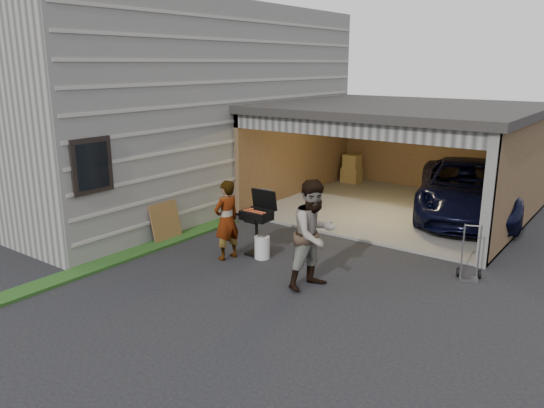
{
  "coord_description": "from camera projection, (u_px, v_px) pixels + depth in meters",
  "views": [
    {
      "loc": [
        6.43,
        -6.9,
        3.93
      ],
      "look_at": [
        0.19,
        1.52,
        1.15
      ],
      "focal_mm": 35.0,
      "sensor_mm": 36.0,
      "label": 1
    }
  ],
  "objects": [
    {
      "name": "bbq_grill",
      "position": [
        257.0,
        217.0,
        11.1
      ],
      "size": [
        0.61,
        0.54,
        1.37
      ],
      "color": "black",
      "rests_on": "ground"
    },
    {
      "name": "groundcover_strip",
      "position": [
        99.0,
        265.0,
        10.58
      ],
      "size": [
        0.5,
        8.0,
        0.06
      ],
      "primitive_type": "cube",
      "color": "#193814",
      "rests_on": "ground"
    },
    {
      "name": "propane_tank",
      "position": [
        262.0,
        247.0,
        11.0
      ],
      "size": [
        0.36,
        0.36,
        0.47
      ],
      "primitive_type": "cylinder",
      "rotation": [
        0.0,
        0.0,
        0.15
      ],
      "color": "silver",
      "rests_on": "ground"
    },
    {
      "name": "garage",
      "position": [
        404.0,
        142.0,
        14.42
      ],
      "size": [
        6.8,
        6.3,
        2.9
      ],
      "color": "#605E59",
      "rests_on": "ground"
    },
    {
      "name": "hand_truck",
      "position": [
        469.0,
        268.0,
        9.96
      ],
      "size": [
        0.47,
        0.43,
        1.05
      ],
      "rotation": [
        0.0,
        0.0,
        0.38
      ],
      "color": "slate",
      "rests_on": "ground"
    },
    {
      "name": "man",
      "position": [
        314.0,
        235.0,
        9.4
      ],
      "size": [
        1.0,
        1.14,
        1.99
      ],
      "primitive_type": "imported",
      "rotation": [
        0.0,
        0.0,
        1.29
      ],
      "color": "#50271F",
      "rests_on": "ground"
    },
    {
      "name": "woman",
      "position": [
        227.0,
        220.0,
        10.84
      ],
      "size": [
        0.5,
        0.67,
        1.67
      ],
      "primitive_type": "imported",
      "rotation": [
        0.0,
        0.0,
        -1.74
      ],
      "color": "#9AA7C1",
      "rests_on": "ground"
    },
    {
      "name": "minivan",
      "position": [
        466.0,
        191.0,
        13.8
      ],
      "size": [
        3.85,
        5.66,
        1.44
      ],
      "primitive_type": "imported",
      "rotation": [
        0.0,
        0.0,
        0.31
      ],
      "color": "black",
      "rests_on": "ground"
    },
    {
      "name": "house",
      "position": [
        156.0,
        104.0,
        15.92
      ],
      "size": [
        7.0,
        11.0,
        5.5
      ],
      "primitive_type": "cube",
      "color": "#474744",
      "rests_on": "ground"
    },
    {
      "name": "ground",
      "position": [
        216.0,
        277.0,
        10.07
      ],
      "size": [
        80.0,
        80.0,
        0.0
      ],
      "primitive_type": "plane",
      "color": "black",
      "rests_on": "ground"
    },
    {
      "name": "plywood_panel",
      "position": [
        166.0,
        222.0,
        12.07
      ],
      "size": [
        0.22,
        0.8,
        0.89
      ],
      "primitive_type": "cube",
      "rotation": [
        0.0,
        -0.21,
        0.0
      ],
      "color": "brown",
      "rests_on": "ground"
    }
  ]
}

